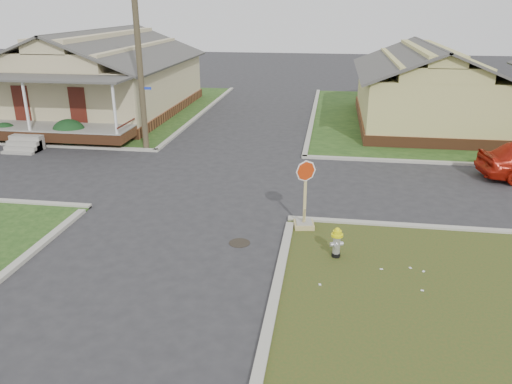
# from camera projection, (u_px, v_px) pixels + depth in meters

# --- Properties ---
(ground) EXTENTS (120.00, 120.00, 0.00)m
(ground) POSITION_uv_depth(u_px,v_px,m) (174.00, 231.00, 15.81)
(ground) COLOR #29292B
(ground) RESTS_ON ground
(verge_far_left) EXTENTS (19.00, 19.00, 0.05)m
(verge_far_left) POSITION_uv_depth(u_px,v_px,m) (71.00, 108.00, 34.25)
(verge_far_left) COLOR #204017
(verge_far_left) RESTS_ON ground
(curbs) EXTENTS (80.00, 40.00, 0.12)m
(curbs) POSITION_uv_depth(u_px,v_px,m) (211.00, 179.00, 20.42)
(curbs) COLOR #ABA99B
(curbs) RESTS_ON ground
(manhole) EXTENTS (0.64, 0.64, 0.01)m
(manhole) POSITION_uv_depth(u_px,v_px,m) (240.00, 243.00, 15.03)
(manhole) COLOR black
(manhole) RESTS_ON ground
(corner_house) EXTENTS (10.10, 15.50, 5.30)m
(corner_house) POSITION_uv_depth(u_px,v_px,m) (100.00, 78.00, 31.81)
(corner_house) COLOR brown
(corner_house) RESTS_ON ground
(side_house_yellow) EXTENTS (7.60, 11.60, 4.70)m
(side_house_yellow) POSITION_uv_depth(u_px,v_px,m) (424.00, 87.00, 28.86)
(side_house_yellow) COLOR brown
(side_house_yellow) RESTS_ON ground
(utility_pole) EXTENTS (1.80, 0.28, 9.00)m
(utility_pole) POSITION_uv_depth(u_px,v_px,m) (139.00, 52.00, 22.96)
(utility_pole) COLOR #413825
(utility_pole) RESTS_ON ground
(fire_hydrant) EXTENTS (0.33, 0.33, 0.90)m
(fire_hydrant) POSITION_uv_depth(u_px,v_px,m) (337.00, 241.00, 13.96)
(fire_hydrant) COLOR black
(fire_hydrant) RESTS_ON ground
(stop_sign) EXTENTS (0.64, 0.62, 2.24)m
(stop_sign) POSITION_uv_depth(u_px,v_px,m) (304.00, 213.00, 15.83)
(stop_sign) COLOR tan
(stop_sign) RESTS_ON ground
(hedge_left) EXTENTS (1.33, 1.09, 1.01)m
(hedge_left) POSITION_uv_depth(u_px,v_px,m) (5.00, 132.00, 25.70)
(hedge_left) COLOR #14371A
(hedge_left) RESTS_ON verge_far_left
(hedge_right) EXTENTS (1.57, 1.28, 1.20)m
(hedge_right) POSITION_uv_depth(u_px,v_px,m) (69.00, 132.00, 25.25)
(hedge_right) COLOR #14371A
(hedge_right) RESTS_ON verge_far_left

